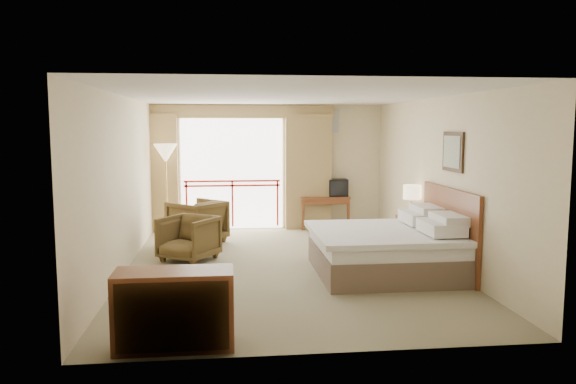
{
  "coord_description": "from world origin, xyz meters",
  "views": [
    {
      "loc": [
        -0.95,
        -8.74,
        2.23
      ],
      "look_at": [
        0.08,
        0.4,
        1.15
      ],
      "focal_mm": 35.0,
      "sensor_mm": 36.0,
      "label": 1
    }
  ],
  "objects": [
    {
      "name": "book",
      "position": [
        -1.77,
        1.44,
        0.54
      ],
      "size": [
        0.2,
        0.25,
        0.02
      ],
      "primitive_type": "imported",
      "rotation": [
        0.0,
        0.0,
        0.19
      ],
      "color": "white",
      "rests_on": "side_table"
    },
    {
      "name": "coffee_maker",
      "position": [
        0.86,
        3.33,
        0.83
      ],
      "size": [
        0.14,
        0.14,
        0.25
      ],
      "primitive_type": "cylinder",
      "rotation": [
        0.0,
        0.0,
        -0.31
      ],
      "color": "black",
      "rests_on": "desk"
    },
    {
      "name": "balcony_railing",
      "position": [
        -0.8,
        3.46,
        0.81
      ],
      "size": [
        2.09,
        0.03,
        1.02
      ],
      "color": "#AE1F0E",
      "rests_on": "wall_back"
    },
    {
      "name": "wastebasket",
      "position": [
        0.89,
        2.53,
        0.14
      ],
      "size": [
        0.28,
        0.28,
        0.28
      ],
      "primitive_type": "cylinder",
      "rotation": [
        0.0,
        0.0,
        -0.27
      ],
      "color": "black",
      "rests_on": "floor"
    },
    {
      "name": "headboard",
      "position": [
        2.46,
        -0.6,
        0.65
      ],
      "size": [
        0.06,
        2.1,
        1.3
      ],
      "primitive_type": "cube",
      "color": "brown",
      "rests_on": "wall_right"
    },
    {
      "name": "wall_right",
      "position": [
        2.5,
        0.0,
        1.35
      ],
      "size": [
        0.0,
        7.0,
        7.0
      ],
      "primitive_type": "plane",
      "rotation": [
        1.57,
        0.0,
        -1.57
      ],
      "color": "beige",
      "rests_on": "ground"
    },
    {
      "name": "ceiling",
      "position": [
        0.0,
        0.0,
        2.7
      ],
      "size": [
        7.0,
        7.0,
        0.0
      ],
      "primitive_type": "plane",
      "rotation": [
        3.14,
        0.0,
        0.0
      ],
      "color": "white",
      "rests_on": "wall_back"
    },
    {
      "name": "side_table",
      "position": [
        -1.77,
        1.44,
        0.36
      ],
      "size": [
        0.49,
        0.49,
        0.53
      ],
      "rotation": [
        0.0,
        0.0,
        0.28
      ],
      "color": "black",
      "rests_on": "floor"
    },
    {
      "name": "curtain_right",
      "position": [
        0.85,
        3.35,
        1.25
      ],
      "size": [
        1.0,
        0.26,
        2.5
      ],
      "primitive_type": "cube",
      "color": "olive",
      "rests_on": "wall_back"
    },
    {
      "name": "armchair_near",
      "position": [
        -1.57,
        0.59,
        0.0
      ],
      "size": [
        1.12,
        1.13,
        0.75
      ],
      "primitive_type": "imported",
      "rotation": [
        0.0,
        0.0,
        -0.58
      ],
      "color": "#4B381B",
      "rests_on": "floor"
    },
    {
      "name": "wall_left",
      "position": [
        -2.5,
        0.0,
        1.35
      ],
      "size": [
        0.0,
        7.0,
        7.0
      ],
      "primitive_type": "plane",
      "rotation": [
        1.57,
        0.0,
        1.57
      ],
      "color": "beige",
      "rests_on": "ground"
    },
    {
      "name": "balcony_door",
      "position": [
        -0.8,
        3.48,
        1.2
      ],
      "size": [
        2.4,
        0.0,
        2.4
      ],
      "primitive_type": "plane",
      "rotation": [
        1.57,
        0.0,
        0.0
      ],
      "color": "white",
      "rests_on": "wall_back"
    },
    {
      "name": "bed",
      "position": [
        1.5,
        -0.6,
        0.38
      ],
      "size": [
        2.13,
        2.06,
        0.97
      ],
      "color": "brown",
      "rests_on": "floor"
    },
    {
      "name": "desk",
      "position": [
        1.21,
        3.37,
        0.55
      ],
      "size": [
        1.08,
        0.52,
        0.71
      ],
      "rotation": [
        0.0,
        0.0,
        -0.06
      ],
      "color": "brown",
      "rests_on": "floor"
    },
    {
      "name": "nightstand",
      "position": [
        2.35,
        0.81,
        0.32
      ],
      "size": [
        0.45,
        0.53,
        0.63
      ],
      "primitive_type": "cube",
      "rotation": [
        0.0,
        0.0,
        0.01
      ],
      "color": "brown",
      "rests_on": "floor"
    },
    {
      "name": "framed_art",
      "position": [
        2.47,
        -0.6,
        1.85
      ],
      "size": [
        0.04,
        0.72,
        0.6
      ],
      "color": "black",
      "rests_on": "wall_right"
    },
    {
      "name": "wall_front",
      "position": [
        0.0,
        -3.5,
        1.35
      ],
      "size": [
        5.0,
        0.0,
        5.0
      ],
      "primitive_type": "plane",
      "rotation": [
        -1.57,
        0.0,
        0.0
      ],
      "color": "beige",
      "rests_on": "ground"
    },
    {
      "name": "valance",
      "position": [
        -0.8,
        3.38,
        2.55
      ],
      "size": [
        4.4,
        0.22,
        0.28
      ],
      "primitive_type": "cube",
      "color": "olive",
      "rests_on": "wall_back"
    },
    {
      "name": "floor",
      "position": [
        0.0,
        0.0,
        0.0
      ],
      "size": [
        7.0,
        7.0,
        0.0
      ],
      "primitive_type": "plane",
      "color": "gray",
      "rests_on": "ground"
    },
    {
      "name": "phone",
      "position": [
        2.3,
        0.66,
        0.68
      ],
      "size": [
        0.2,
        0.16,
        0.08
      ],
      "primitive_type": "cube",
      "rotation": [
        0.0,
        0.0,
        -0.08
      ],
      "color": "black",
      "rests_on": "nightstand"
    },
    {
      "name": "wall_back",
      "position": [
        0.0,
        3.5,
        1.35
      ],
      "size": [
        5.0,
        0.0,
        5.0
      ],
      "primitive_type": "plane",
      "rotation": [
        1.57,
        0.0,
        0.0
      ],
      "color": "beige",
      "rests_on": "ground"
    },
    {
      "name": "cup",
      "position": [
        1.01,
        3.28,
        0.75
      ],
      "size": [
        0.07,
        0.07,
        0.09
      ],
      "primitive_type": "cylinder",
      "rotation": [
        0.0,
        0.0,
        0.07
      ],
      "color": "white",
      "rests_on": "desk"
    },
    {
      "name": "table_lamp",
      "position": [
        2.35,
        0.86,
        1.06
      ],
      "size": [
        0.31,
        0.31,
        0.55
      ],
      "rotation": [
        0.0,
        0.0,
        -0.29
      ],
      "color": "tan",
      "rests_on": "nightstand"
    },
    {
      "name": "floor_lamp",
      "position": [
        -2.15,
        2.83,
        1.62
      ],
      "size": [
        0.48,
        0.48,
        1.88
      ],
      "rotation": [
        0.0,
        0.0,
        -0.21
      ],
      "color": "tan",
      "rests_on": "floor"
    },
    {
      "name": "dresser",
      "position": [
        -1.47,
        -3.17,
        0.4
      ],
      "size": [
        1.19,
        0.51,
        0.79
      ],
      "rotation": [
        0.0,
        0.0,
        0.03
      ],
      "color": "brown",
      "rests_on": "floor"
    },
    {
      "name": "tv",
      "position": [
        1.51,
        3.32,
        0.89
      ],
      "size": [
        0.42,
        0.33,
        0.38
      ],
      "rotation": [
        0.0,
        0.0,
        0.33
      ],
      "color": "black",
      "rests_on": "desk"
    },
    {
      "name": "hvac_vent",
      "position": [
        1.3,
        3.47,
        2.35
      ],
      "size": [
        0.5,
        0.04,
        0.5
      ],
      "primitive_type": "cube",
      "color": "silver",
      "rests_on": "wall_back"
    },
    {
      "name": "curtain_left",
      "position": [
        -2.45,
        3.35,
        1.25
      ],
      "size": [
        1.0,
        0.26,
        2.5
      ],
      "primitive_type": "cube",
      "color": "olive",
      "rests_on": "wall_back"
    },
    {
      "name": "armchair_far",
      "position": [
        -1.5,
        2.04,
        0.0
      ],
      "size": [
        1.27,
        1.27,
        0.83
      ],
      "primitive_type": "imported",
      "rotation": [
        0.0,
        0.0,
        -2.35
      ],
      "color": "#4B381B",
      "rests_on": "floor"
    }
  ]
}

